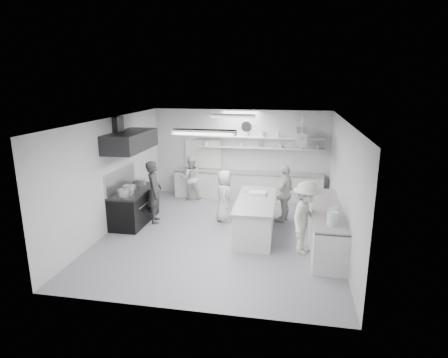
% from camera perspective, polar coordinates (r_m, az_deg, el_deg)
% --- Properties ---
extents(floor, '(6.00, 7.00, 0.02)m').
position_cam_1_polar(floor, '(10.12, -0.41, -8.32)').
color(floor, gray).
rests_on(floor, ground).
extents(ceiling, '(6.00, 7.00, 0.02)m').
position_cam_1_polar(ceiling, '(9.36, -0.44, 8.96)').
color(ceiling, silver).
rests_on(ceiling, wall_back).
extents(wall_back, '(6.00, 0.04, 3.00)m').
position_cam_1_polar(wall_back, '(13.00, 2.49, 3.83)').
color(wall_back, silver).
rests_on(wall_back, floor).
extents(wall_front, '(6.00, 0.04, 3.00)m').
position_cam_1_polar(wall_front, '(6.40, -6.40, -7.88)').
color(wall_front, silver).
rests_on(wall_front, floor).
extents(wall_left, '(0.04, 7.00, 3.00)m').
position_cam_1_polar(wall_left, '(10.59, -16.58, 0.72)').
color(wall_left, silver).
rests_on(wall_left, floor).
extents(wall_right, '(0.04, 7.00, 3.00)m').
position_cam_1_polar(wall_right, '(9.55, 17.55, -0.85)').
color(wall_right, silver).
rests_on(wall_right, floor).
extents(stove, '(0.80, 1.80, 0.90)m').
position_cam_1_polar(stove, '(11.06, -13.40, -4.15)').
color(stove, black).
rests_on(stove, floor).
extents(exhaust_hood, '(0.85, 2.00, 0.50)m').
position_cam_1_polar(exhaust_hood, '(10.61, -14.01, 5.61)').
color(exhaust_hood, black).
rests_on(exhaust_hood, wall_left).
extents(back_counter, '(5.00, 0.60, 0.92)m').
position_cam_1_polar(back_counter, '(12.91, 3.57, -1.00)').
color(back_counter, silver).
rests_on(back_counter, floor).
extents(shelf_lower, '(4.20, 0.26, 0.04)m').
position_cam_1_polar(shelf_lower, '(12.75, 5.54, 4.71)').
color(shelf_lower, silver).
rests_on(shelf_lower, wall_back).
extents(shelf_upper, '(4.20, 0.26, 0.04)m').
position_cam_1_polar(shelf_upper, '(12.69, 5.58, 6.26)').
color(shelf_upper, silver).
rests_on(shelf_upper, wall_back).
extents(pass_through_window, '(1.30, 0.04, 1.00)m').
position_cam_1_polar(pass_through_window, '(13.23, -3.12, 3.80)').
color(pass_through_window, black).
rests_on(pass_through_window, wall_back).
extents(wall_clock, '(0.32, 0.05, 0.32)m').
position_cam_1_polar(wall_clock, '(12.79, 3.41, 7.95)').
color(wall_clock, white).
rests_on(wall_clock, wall_back).
extents(right_counter, '(0.74, 3.30, 0.94)m').
position_cam_1_polar(right_counter, '(9.64, 15.14, -6.99)').
color(right_counter, silver).
rests_on(right_counter, floor).
extents(pot_rack, '(0.30, 1.60, 0.40)m').
position_cam_1_polar(pot_rack, '(11.66, 11.60, 6.28)').
color(pot_rack, '#B8B8B8').
rests_on(pot_rack, ceiling).
extents(light_fixture_front, '(1.30, 0.25, 0.10)m').
position_cam_1_polar(light_fixture_front, '(7.62, -3.02, 7.09)').
color(light_fixture_front, silver).
rests_on(light_fixture_front, ceiling).
extents(light_fixture_rear, '(1.30, 0.25, 0.10)m').
position_cam_1_polar(light_fixture_rear, '(11.13, 1.33, 9.51)').
color(light_fixture_rear, silver).
rests_on(light_fixture_rear, ceiling).
extents(prep_island, '(0.95, 2.46, 0.90)m').
position_cam_1_polar(prep_island, '(10.01, 4.79, -5.80)').
color(prep_island, silver).
rests_on(prep_island, floor).
extents(stove_pot, '(0.36, 0.36, 0.24)m').
position_cam_1_polar(stove_pot, '(10.68, -14.10, -1.60)').
color(stove_pot, '#B8B8B8').
rests_on(stove_pot, stove).
extents(cook_stove, '(0.61, 0.75, 1.78)m').
position_cam_1_polar(cook_stove, '(10.83, -10.51, -1.94)').
color(cook_stove, '#2F2F2F').
rests_on(cook_stove, floor).
extents(cook_back, '(0.84, 0.73, 1.48)m').
position_cam_1_polar(cook_back, '(12.82, -5.05, 0.16)').
color(cook_back, silver).
rests_on(cook_back, floor).
extents(cook_island_left, '(0.56, 0.78, 1.49)m').
position_cam_1_polar(cook_island_left, '(10.80, 0.06, -2.55)').
color(cook_island_left, silver).
rests_on(cook_island_left, floor).
extents(cook_island_right, '(0.73, 1.06, 1.67)m').
position_cam_1_polar(cook_island_right, '(10.86, 9.15, -2.16)').
color(cook_island_right, silver).
rests_on(cook_island_right, floor).
extents(cook_right, '(1.00, 1.28, 1.73)m').
position_cam_1_polar(cook_right, '(8.98, 12.23, -5.71)').
color(cook_right, silver).
rests_on(cook_right, floor).
extents(bowl_island_a, '(0.32, 0.32, 0.07)m').
position_cam_1_polar(bowl_island_a, '(10.47, 3.87, -2.07)').
color(bowl_island_a, '#B8B8B8').
rests_on(bowl_island_a, prep_island).
extents(bowl_island_b, '(0.23, 0.23, 0.06)m').
position_cam_1_polar(bowl_island_b, '(9.18, 4.55, -4.54)').
color(bowl_island_b, silver).
rests_on(bowl_island_b, prep_island).
extents(bowl_right, '(0.28, 0.28, 0.06)m').
position_cam_1_polar(bowl_right, '(9.43, 16.26, -4.33)').
color(bowl_right, silver).
rests_on(bowl_right, right_counter).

